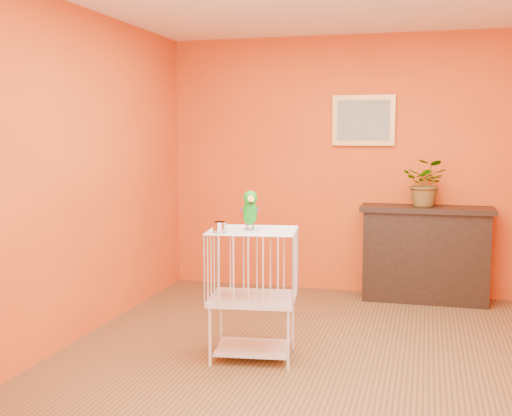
# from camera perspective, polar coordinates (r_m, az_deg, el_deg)

# --- Properties ---
(ground) EXTENTS (4.50, 4.50, 0.00)m
(ground) POSITION_cam_1_polar(r_m,az_deg,el_deg) (4.62, 6.38, -13.88)
(ground) COLOR brown
(ground) RESTS_ON ground
(room_shell) EXTENTS (4.50, 4.50, 4.50)m
(room_shell) POSITION_cam_1_polar(r_m,az_deg,el_deg) (4.33, 6.65, 6.15)
(room_shell) COLOR #DF5215
(room_shell) RESTS_ON ground
(console_cabinet) EXTENTS (1.24, 0.45, 0.92)m
(console_cabinet) POSITION_cam_1_polar(r_m,az_deg,el_deg) (6.42, 14.81, -3.96)
(console_cabinet) COLOR black
(console_cabinet) RESTS_ON ground
(potted_plant) EXTENTS (0.52, 0.55, 0.36)m
(potted_plant) POSITION_cam_1_polar(r_m,az_deg,el_deg) (6.30, 14.89, 1.69)
(potted_plant) COLOR #26722D
(potted_plant) RESTS_ON console_cabinet
(framed_picture) EXTENTS (0.62, 0.04, 0.50)m
(framed_picture) POSITION_cam_1_polar(r_m,az_deg,el_deg) (6.54, 9.53, 7.69)
(framed_picture) COLOR #C38C45
(framed_picture) RESTS_ON room_shell
(birdcage) EXTENTS (0.66, 0.54, 0.94)m
(birdcage) POSITION_cam_1_polar(r_m,az_deg,el_deg) (4.63, -0.29, -7.49)
(birdcage) COLOR silver
(birdcage) RESTS_ON ground
(feed_cup) EXTENTS (0.10, 0.10, 0.07)m
(feed_cup) POSITION_cam_1_polar(r_m,az_deg,el_deg) (4.43, -3.24, -1.68)
(feed_cup) COLOR silver
(feed_cup) RESTS_ON birdcage
(parrot) EXTENTS (0.16, 0.25, 0.28)m
(parrot) POSITION_cam_1_polar(r_m,az_deg,el_deg) (4.52, -0.54, -0.16)
(parrot) COLOR #59544C
(parrot) RESTS_ON birdcage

